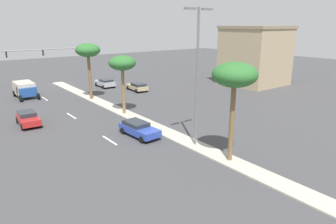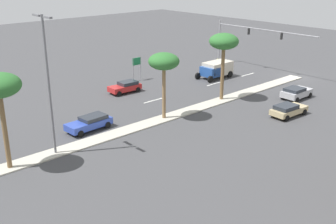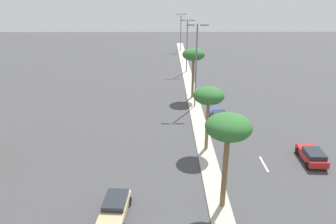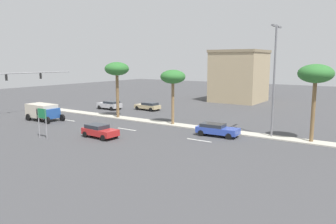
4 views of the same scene
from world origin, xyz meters
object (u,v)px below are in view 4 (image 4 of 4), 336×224
Objects in this scene: street_lamp_rear at (274,73)px; box_truck at (44,111)px; palm_tree_center at (173,78)px; sedan_tan_near at (148,106)px; palm_tree_near at (316,75)px; sedan_silver_right at (110,105)px; sedan_blue_far at (217,129)px; palm_tree_left at (117,70)px; directional_road_sign at (42,117)px; sedan_red_center at (99,131)px; commercial_building at (239,76)px.

street_lamp_rear is 2.19× the size of box_truck.
palm_tree_center reaches higher than sedan_tan_near.
palm_tree_near is (-0.16, 16.28, 0.72)m from palm_tree_center.
sedan_silver_right is 12.66m from box_truck.
sedan_silver_right is 0.92× the size of sedan_tan_near.
sedan_blue_far is (2.67, -5.05, -5.98)m from street_lamp_rear.
sedan_silver_right is (-5.23, -32.38, -5.87)m from palm_tree_near.
palm_tree_center is 1.68× the size of sedan_silver_right.
palm_tree_left reaches higher than sedan_tan_near.
palm_tree_center is at bearing -109.11° from sedan_blue_far.
sedan_silver_right is at bearing -179.75° from box_truck.
palm_tree_left reaches higher than sedan_silver_right.
palm_tree_left is 1.47× the size of box_truck.
directional_road_sign is 0.68× the size of sedan_blue_far.
sedan_silver_right is (-5.57, -6.96, -5.96)m from palm_tree_left.
street_lamp_rear is at bearing 90.81° from palm_tree_left.
palm_tree_near is 1.87× the size of sedan_red_center.
sedan_red_center is at bearing 33.52° from palm_tree_left.
sedan_tan_near is 0.84× the size of box_truck.
directional_road_sign is 10.97m from box_truck.
palm_tree_left is 1.75× the size of sedan_tan_near.
sedan_silver_right is at bearing -65.34° from sedan_tan_near.
directional_road_sign is at bearing 8.27° from palm_tree_left.
sedan_blue_far is (10.65, 17.47, 0.02)m from sedan_tan_near.
sedan_red_center is at bearing -55.55° from street_lamp_rear.
sedan_blue_far is 1.13× the size of sedan_red_center.
commercial_building reaches higher than box_truck.
palm_tree_center reaches higher than directional_road_sign.
sedan_silver_right is at bearing -154.90° from directional_road_sign.
street_lamp_rear is 29.54m from sedan_silver_right.
palm_tree_near is 1.45× the size of box_truck.
palm_tree_center is 9.30m from sedan_blue_far.
sedan_tan_near is (19.43, -7.58, -4.32)m from commercial_building.
palm_tree_left is at bearing 51.35° from sedan_silver_right.
commercial_building is at bearing -174.63° from palm_tree_center.
commercial_building is 21.30m from sedan_tan_near.
sedan_blue_far is at bearing 58.64° from sedan_tan_near.
palm_tree_center reaches higher than sedan_silver_right.
street_lamp_rear reaches higher than box_truck.
street_lamp_rear is at bearing 104.60° from box_truck.
commercial_building is 37.89m from sedan_red_center.
sedan_red_center is (37.64, 0.03, -4.29)m from commercial_building.
palm_tree_near is 3.93m from street_lamp_rear.
commercial_building is 33.30m from palm_tree_near.
sedan_red_center is at bearing -52.50° from sedan_blue_far.
palm_tree_center is 17.75m from sedan_silver_right.
sedan_silver_right is at bearing -99.18° from palm_tree_near.
street_lamp_rear is (-0.31, 21.49, -0.01)m from palm_tree_left.
palm_tree_left is 9.18m from palm_tree_center.
palm_tree_left reaches higher than sedan_blue_far.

